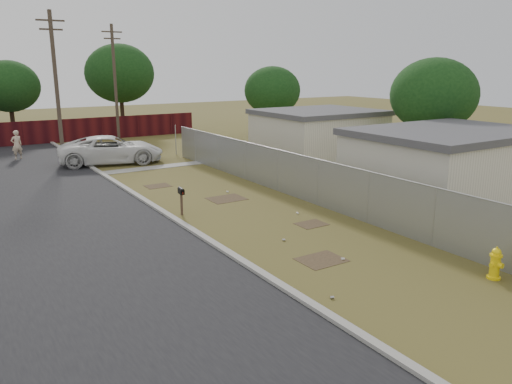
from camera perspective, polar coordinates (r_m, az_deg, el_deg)
ground at (r=19.94m, az=0.05°, el=-2.78°), size 120.00×120.00×0.00m
street at (r=25.07m, az=-23.52°, el=-0.40°), size 15.10×60.00×0.12m
chainlink_fence at (r=22.29m, az=5.41°, el=1.10°), size 0.10×27.06×2.02m
privacy_fence at (r=41.60m, az=-26.49°, el=5.92°), size 30.00×0.12×1.80m
utility_poles at (r=37.36m, az=-22.75°, el=11.39°), size 12.60×8.24×9.00m
houses at (r=28.03m, az=13.51°, el=5.06°), size 9.30×17.24×3.10m
horizon_trees at (r=41.19m, az=-17.19°, el=11.92°), size 33.32×31.94×7.78m
fire_hydrant at (r=15.63m, az=25.68°, el=-7.41°), size 0.43×0.42×0.95m
mailbox at (r=20.10m, az=-8.55°, el=-0.16°), size 0.23×0.49×1.13m
pickup_truck at (r=31.90m, az=-16.20°, el=4.67°), size 6.67×4.26×1.71m
pedestrian at (r=35.51m, az=-25.68°, el=4.88°), size 0.77×0.61×1.87m
scattered_litter at (r=17.94m, az=3.80°, el=-4.65°), size 3.94×11.29×0.07m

